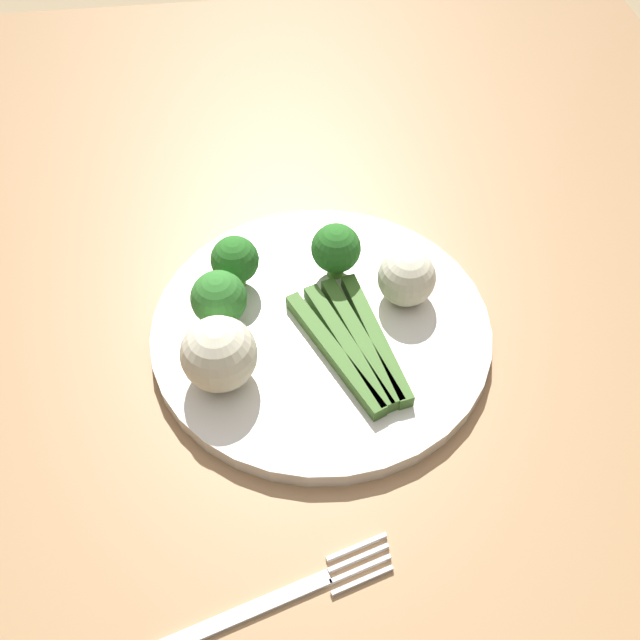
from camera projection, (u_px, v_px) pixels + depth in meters
The scene contains 9 objects.
dining_table at pixel (331, 469), 0.65m from camera, with size 1.36×0.98×0.77m.
plate at pixel (320, 329), 0.61m from camera, with size 0.28×0.28×0.01m, color silver.
asparagus_bundle at pixel (354, 344), 0.58m from camera, with size 0.14×0.09×0.01m.
broccoli_back at pixel (235, 261), 0.61m from camera, with size 0.04×0.04×0.05m.
broccoli_front at pixel (336, 249), 0.62m from camera, with size 0.04×0.04×0.05m.
broccoli_front_left at pixel (219, 299), 0.58m from camera, with size 0.05×0.05×0.06m.
cauliflower_right at pixel (407, 278), 0.60m from camera, with size 0.05×0.05×0.05m, color beige.
cauliflower_left at pixel (219, 354), 0.55m from camera, with size 0.06×0.06×0.06m, color beige.
fork at pixel (281, 597), 0.47m from camera, with size 0.06×0.16×0.00m.
Camera 1 is at (0.31, -0.05, 1.25)m, focal length 40.57 mm.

